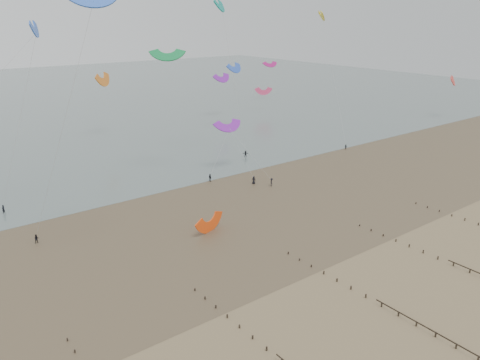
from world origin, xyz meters
The scene contains 6 objects.
ground centered at (0.00, 0.00, 0.00)m, with size 500.00×500.00×0.00m, color brown.
sea_and_shore centered at (-4.08, 34.40, 0.01)m, with size 500.00×665.00×0.03m.
groynes centered at (4.00, -19.05, 0.47)m, with size 72.16×50.16×1.00m.
kitesurfers centered at (17.19, 47.86, 0.89)m, with size 91.12×23.74×1.89m.
grounded_kite centered at (-1.45, 26.99, 0.00)m, with size 6.29×3.30×4.80m, color #FF4910, non-canonical shape.
kites_airborne centered at (-13.89, 91.35, 22.47)m, with size 249.10×117.39×38.49m.
Camera 1 is at (-43.59, -37.72, 36.91)m, focal length 35.00 mm.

